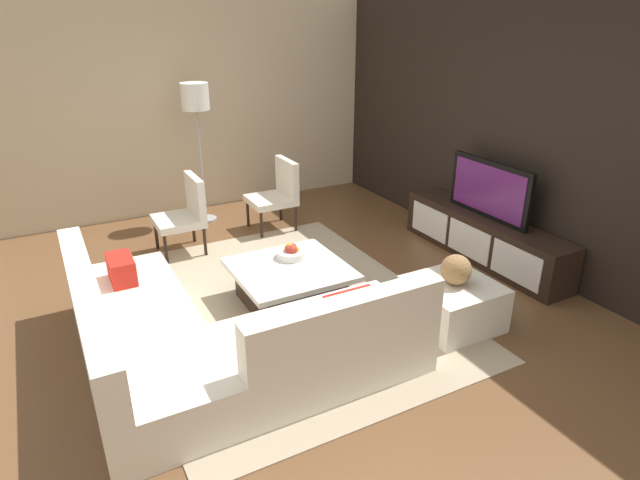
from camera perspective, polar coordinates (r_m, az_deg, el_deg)
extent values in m
plane|color=brown|center=(4.99, -3.69, -7.50)|extent=(14.00, 14.00, 0.00)
cube|color=black|center=(6.04, 20.35, 10.88)|extent=(6.40, 0.12, 2.80)
cube|color=beige|center=(7.47, -13.19, 13.81)|extent=(0.12, 5.20, 2.80)
cube|color=tan|center=(5.06, -4.17, -6.94)|extent=(3.45, 2.64, 0.01)
cube|color=black|center=(6.15, 16.99, 0.24)|extent=(2.16, 0.42, 0.50)
cube|color=white|center=(6.46, 11.56, 1.92)|extent=(0.61, 0.01, 0.35)
cube|color=white|center=(6.01, 15.53, -0.13)|extent=(0.61, 0.01, 0.35)
cube|color=white|center=(5.60, 20.10, -2.50)|extent=(0.61, 0.01, 0.35)
cube|color=black|center=(5.96, 17.61, 5.15)|extent=(1.10, 0.05, 0.61)
cube|color=#591E66|center=(5.94, 17.41, 5.12)|extent=(0.99, 0.01, 0.51)
cube|color=silver|center=(4.42, -18.34, -10.15)|extent=(2.34, 0.85, 0.40)
cube|color=silver|center=(4.20, -23.50, -6.55)|extent=(2.34, 0.18, 0.39)
cube|color=silver|center=(4.12, 0.31, -11.44)|extent=(0.85, 1.51, 0.40)
cube|color=silver|center=(3.66, 2.86, -8.99)|extent=(0.18, 1.51, 0.39)
cube|color=red|center=(4.89, -20.39, -2.94)|extent=(0.36, 0.20, 0.22)
cube|color=red|center=(4.16, 4.93, -7.40)|extent=(0.60, 0.44, 0.06)
cube|color=black|center=(5.02, -3.18, -5.09)|extent=(0.78, 0.81, 0.33)
cube|color=white|center=(4.93, -3.23, -3.15)|extent=(0.98, 1.01, 0.05)
cylinder|color=black|center=(6.44, -17.05, 0.69)|extent=(0.04, 0.04, 0.38)
cylinder|color=black|center=(6.02, -16.12, -0.78)|extent=(0.04, 0.04, 0.38)
cylinder|color=black|center=(6.52, -13.34, 1.39)|extent=(0.04, 0.04, 0.38)
cylinder|color=black|center=(6.11, -12.16, -0.01)|extent=(0.04, 0.04, 0.38)
cube|color=silver|center=(6.20, -14.85, 1.97)|extent=(0.54, 0.52, 0.08)
cube|color=silver|center=(6.16, -13.14, 4.63)|extent=(0.54, 0.08, 0.45)
cylinder|color=#A5A5AA|center=(7.25, -12.05, 2.23)|extent=(0.28, 0.28, 0.02)
cylinder|color=#A5A5AA|center=(7.03, -12.54, 7.69)|extent=(0.03, 0.03, 1.41)
cylinder|color=white|center=(6.86, -13.18, 14.67)|extent=(0.34, 0.34, 0.32)
cube|color=silver|center=(4.82, 13.89, -6.61)|extent=(0.70, 0.70, 0.40)
cylinder|color=silver|center=(5.09, -3.09, -1.52)|extent=(0.28, 0.28, 0.07)
sphere|color=#B23326|center=(5.05, -2.96, -1.06)|extent=(0.10, 0.10, 0.10)
sphere|color=gold|center=(5.07, -2.64, -1.03)|extent=(0.07, 0.07, 0.07)
sphere|color=#B23326|center=(5.10, -2.93, -0.83)|extent=(0.09, 0.09, 0.09)
sphere|color=gold|center=(5.08, -3.28, -0.90)|extent=(0.10, 0.10, 0.10)
sphere|color=#B23326|center=(5.06, -3.25, -1.04)|extent=(0.09, 0.09, 0.09)
cylinder|color=black|center=(6.87, -7.70, 2.96)|extent=(0.04, 0.04, 0.38)
cylinder|color=black|center=(6.48, -6.27, 1.76)|extent=(0.04, 0.04, 0.38)
cylinder|color=black|center=(7.03, -4.21, 3.59)|extent=(0.04, 0.04, 0.38)
cylinder|color=black|center=(6.65, -2.62, 2.45)|extent=(0.04, 0.04, 0.38)
cube|color=silver|center=(6.69, -5.26, 4.24)|extent=(0.53, 0.54, 0.08)
cube|color=silver|center=(6.70, -3.53, 6.69)|extent=(0.53, 0.08, 0.45)
sphere|color=#997247|center=(4.67, 14.28, -3.08)|extent=(0.26, 0.26, 0.26)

